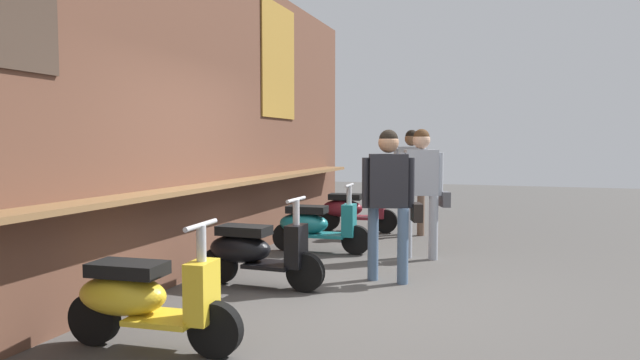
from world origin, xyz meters
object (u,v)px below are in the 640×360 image
Objects in this scene: scooter_black at (254,251)px; shopper_passing at (411,171)px; scooter_yellow at (143,298)px; scooter_teal at (315,225)px; shopper_with_handbag at (390,190)px; shopper_browsing at (422,180)px; scooter_maroon at (352,209)px.

shopper_passing is (3.83, -1.01, 0.68)m from scooter_black.
scooter_black is (1.89, 0.00, 0.00)m from scooter_yellow.
shopper_with_handbag reaches higher than scooter_teal.
shopper_passing is (1.82, 0.46, 0.02)m from shopper_browsing.
shopper_browsing is 0.98× the size of shopper_passing.
shopper_with_handbag reaches higher than scooter_yellow.
scooter_maroon is at bearing 18.12° from shopper_browsing.
scooter_yellow is 2.95m from shopper_with_handbag.
scooter_teal and scooter_maroon have the same top height.
scooter_yellow is at bearing -93.49° from scooter_teal.
scooter_maroon is at bearing 85.93° from scooter_yellow.
scooter_yellow is 4.22m from shopper_browsing.
scooter_maroon is (3.87, -0.00, 0.00)m from scooter_black.
scooter_yellow is 3.85m from scooter_teal.
scooter_teal is 1.94m from shopper_with_handbag.
scooter_black is at bearing 85.93° from scooter_yellow.
scooter_teal is 0.82× the size of shopper_browsing.
scooter_black is 1.96m from scooter_teal.
shopper_passing is at bearing -12.46° from shopper_with_handbag.
scooter_yellow and scooter_maroon have the same top height.
scooter_black is at bearing 123.71° from shopper_browsing.
scooter_black is at bearing -94.51° from scooter_maroon.
scooter_yellow is at bearing 139.22° from shopper_browsing.
shopper_browsing is (1.34, -0.16, 0.03)m from shopper_with_handbag.
scooter_yellow is 1.00× the size of scooter_black.
shopper_passing reaches higher than scooter_teal.
scooter_black is 0.82× the size of shopper_browsing.
scooter_black and scooter_teal have the same top height.
shopper_browsing is at bearing 65.34° from scooter_yellow.
shopper_with_handbag is (2.57, -1.31, 0.63)m from scooter_yellow.
shopper_passing is (-0.04, -1.01, 0.68)m from scooter_maroon.
shopper_with_handbag is (-3.20, -1.31, 0.63)m from scooter_maroon.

